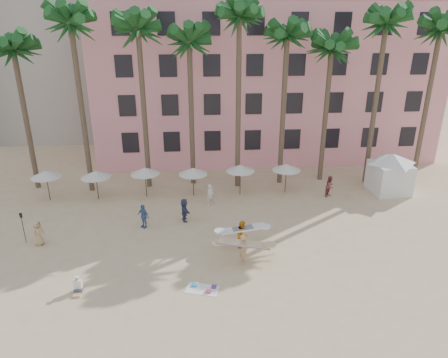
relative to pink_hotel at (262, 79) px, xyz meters
name	(u,v)px	position (x,y,z in m)	size (l,w,h in m)	color
ground	(213,283)	(-7.00, -26.00, -8.00)	(120.00, 120.00, 0.00)	#D1B789
pink_hotel	(262,79)	(0.00, 0.00, 0.00)	(35.00, 14.00, 16.00)	pink
palm_row	(208,35)	(-6.49, -11.00, 4.97)	(44.40, 5.40, 16.30)	brown
umbrella_row	(169,171)	(-10.00, -13.50, -5.67)	(22.50, 2.70, 2.73)	#332B23
cabana	(391,169)	(9.03, -13.93, -5.93)	(4.72, 4.72, 3.50)	silver
beach_towel	(203,289)	(-7.58, -26.55, -7.97)	(2.01, 1.47, 0.14)	white
carrier_yellow	(244,248)	(-5.01, -24.12, -6.92)	(3.24, 1.26, 1.96)	tan
carrier_white	(243,233)	(-4.84, -22.10, -7.02)	(3.10, 1.11, 1.85)	orange
beachgoers	(194,207)	(-7.99, -17.69, -7.10)	(22.90, 7.43, 1.82)	brown
paddle	(23,224)	(-19.36, -20.51, -6.59)	(0.18, 0.04, 2.23)	black
seated_man	(78,287)	(-14.45, -26.27, -7.67)	(0.43, 0.74, 0.96)	#3F3F4C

